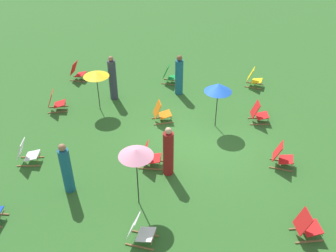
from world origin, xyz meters
name	(u,v)px	position (x,y,z in m)	size (l,w,h in m)	color
ground_plane	(202,138)	(0.00, 0.00, 0.00)	(40.00, 40.00, 0.00)	#2D6026
deckchair_0	(27,153)	(-1.54, 5.68, 0.37)	(0.52, 0.79, 0.83)	olive
deckchair_1	(170,75)	(4.23, 1.30, 0.37)	(0.62, 0.84, 0.83)	olive
deckchair_2	(55,102)	(1.70, 5.71, 0.37)	(0.61, 0.84, 0.83)	olive
deckchair_3	(161,113)	(1.07, 1.50, 0.37)	(0.66, 0.86, 0.83)	olive
deckchair_4	(282,156)	(-1.36, -2.47, 0.37)	(0.64, 0.85, 0.83)	olive
deckchair_5	(140,230)	(-4.50, 1.73, 0.37)	(0.63, 0.84, 0.83)	olive
deckchair_6	(307,226)	(-4.17, -2.51, 0.37)	(0.58, 0.82, 0.83)	olive
deckchair_7	(77,72)	(4.38, 5.49, 0.37)	(0.60, 0.83, 0.83)	olive
deckchair_8	(254,78)	(4.06, -2.40, 0.37)	(0.67, 0.86, 0.83)	olive
deckchair_10	(259,113)	(1.17, -2.14, 0.37)	(0.51, 0.78, 0.83)	olive
deckchair_11	(149,156)	(-1.52, 1.74, 0.37)	(0.51, 0.78, 0.83)	olive
umbrella_0	(136,153)	(-3.20, 1.90, 1.82)	(0.93, 0.93, 1.93)	black
umbrella_1	(218,88)	(0.82, -0.52, 1.61)	(0.98, 0.98, 1.77)	black
umbrella_2	(96,74)	(1.82, 3.99, 1.55)	(0.98, 0.98, 1.66)	black
person_0	(168,153)	(-1.87, 1.11, 0.80)	(0.45, 0.45, 1.71)	maroon
person_1	(179,76)	(3.25, 0.87, 0.82)	(0.36, 0.36, 1.74)	#195972
person_2	(113,79)	(2.73, 3.56, 0.89)	(0.44, 0.44, 1.88)	#333847
person_3	(66,169)	(-2.74, 4.00, 0.79)	(0.34, 0.34, 1.68)	#195972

